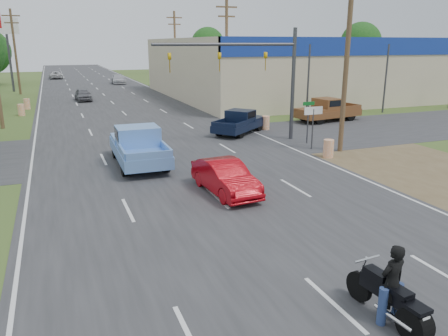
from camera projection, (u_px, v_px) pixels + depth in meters
name	position (u px, v px, depth m)	size (l,w,h in m)	color
ground	(333.00, 304.00, 10.51)	(200.00, 200.00, 0.00)	#3A4B1E
main_road	(112.00, 103.00, 46.34)	(15.00, 180.00, 0.02)	#2D2D30
cross_road	(160.00, 146.00, 26.63)	(120.00, 10.00, 0.02)	#2D2D30
dirt_verge	(397.00, 161.00, 23.31)	(8.00, 18.00, 0.01)	brown
big_box_store	(362.00, 65.00, 56.54)	(50.00, 28.10, 6.60)	#B7A88C
utility_pole_1	(347.00, 57.00, 24.01)	(2.00, 0.28, 10.00)	#4C3823
utility_pole_2	(227.00, 52.00, 40.13)	(2.00, 0.28, 10.00)	#4C3823
utility_pole_3	(175.00, 49.00, 56.26)	(2.00, 0.28, 10.00)	#4C3823
utility_pole_6	(15.00, 50.00, 52.31)	(2.00, 0.28, 10.00)	#4C3823
tree_3	(361.00, 43.00, 90.72)	(8.40, 8.40, 10.40)	#422D19
tree_5	(208.00, 44.00, 104.47)	(7.98, 7.98, 9.88)	#422D19
barrel_0	(328.00, 149.00, 23.91)	(0.56, 0.56, 1.00)	orange
barrel_1	(266.00, 123.00, 31.67)	(0.56, 0.56, 1.00)	orange
barrel_2	(21.00, 110.00, 37.86)	(0.56, 0.56, 1.00)	orange
barrel_3	(27.00, 104.00, 41.55)	(0.56, 0.56, 1.00)	orange
pole_sign_left_far	(7.00, 34.00, 55.04)	(3.00, 0.35, 9.20)	#3F3F44
lane_sign	(313.00, 117.00, 25.39)	(1.20, 0.08, 2.52)	#3F3F44
street_name_sign	(308.00, 118.00, 27.02)	(0.80, 0.08, 2.61)	#3F3F44
signal_mast	(255.00, 65.00, 26.45)	(9.12, 0.40, 7.00)	#3F3F44
red_convertible	(225.00, 178.00, 18.12)	(1.45, 4.17, 1.37)	#A20710
motorcycle	(392.00, 302.00, 9.65)	(0.74, 2.41, 1.22)	black
rider	(392.00, 286.00, 9.62)	(0.65, 0.43, 1.79)	black
blue_pickup	(138.00, 145.00, 22.51)	(2.40, 6.01, 1.98)	black
navy_pickup	(240.00, 122.00, 30.36)	(4.97, 4.57, 1.62)	black
brown_pickup	(327.00, 110.00, 35.04)	(5.78, 2.94, 1.83)	black
distant_car_grey	(83.00, 95.00, 47.54)	(1.57, 3.89, 1.33)	#5A5A5F
distant_car_silver	(118.00, 79.00, 67.68)	(1.96, 4.83, 1.40)	silver
distant_car_white	(56.00, 75.00, 77.26)	(2.12, 4.61, 1.28)	#BCBCBC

